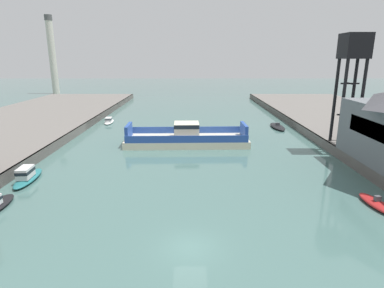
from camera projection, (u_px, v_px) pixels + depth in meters
name	position (u px, v px, depth m)	size (l,w,h in m)	color
ground_plane	(191.00, 248.00, 23.16)	(400.00, 400.00, 0.00)	#476B66
chain_ferry	(188.00, 138.00, 50.70)	(19.51, 7.07, 3.52)	beige
moored_boat_near_left	(378.00, 204.00, 29.45)	(1.98, 4.97, 1.08)	red
moored_boat_mid_left	(279.00, 127.00, 62.79)	(2.34, 7.22, 1.07)	black
moored_boat_mid_right	(110.00, 121.00, 67.91)	(2.39, 6.12, 1.19)	white
moored_boat_far_left	(28.00, 176.00, 35.59)	(2.28, 6.53, 1.75)	#237075
crane_tower	(355.00, 58.00, 43.18)	(3.33, 3.33, 15.22)	black
smokestack_distant_a	(53.00, 53.00, 119.94)	(2.74, 2.74, 28.79)	beige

